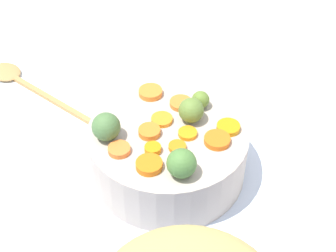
# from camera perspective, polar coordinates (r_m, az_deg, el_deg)

# --- Properties ---
(tabletop) EXTENTS (2.40, 2.40, 0.02)m
(tabletop) POSITION_cam_1_polar(r_m,az_deg,el_deg) (0.87, 2.86, -4.15)
(tabletop) COLOR white
(tabletop) RESTS_ON ground
(serving_bowl_carrots) EXTENTS (0.25, 0.25, 0.09)m
(serving_bowl_carrots) POSITION_cam_1_polar(r_m,az_deg,el_deg) (0.81, 0.00, -2.84)
(serving_bowl_carrots) COLOR #BCAC9A
(serving_bowl_carrots) RESTS_ON tabletop
(carrot_slice_0) EXTENTS (0.05, 0.05, 0.01)m
(carrot_slice_0) POSITION_cam_1_polar(r_m,az_deg,el_deg) (0.76, 5.54, -1.57)
(carrot_slice_0) COLOR orange
(carrot_slice_0) RESTS_ON serving_bowl_carrots
(carrot_slice_1) EXTENTS (0.05, 0.05, 0.01)m
(carrot_slice_1) POSITION_cam_1_polar(r_m,az_deg,el_deg) (0.79, -0.69, 0.67)
(carrot_slice_1) COLOR orange
(carrot_slice_1) RESTS_ON serving_bowl_carrots
(carrot_slice_2) EXTENTS (0.05, 0.05, 0.01)m
(carrot_slice_2) POSITION_cam_1_polar(r_m,az_deg,el_deg) (0.82, 1.45, 2.59)
(carrot_slice_2) COLOR orange
(carrot_slice_2) RESTS_ON serving_bowl_carrots
(carrot_slice_3) EXTENTS (0.05, 0.05, 0.01)m
(carrot_slice_3) POSITION_cam_1_polar(r_m,az_deg,el_deg) (0.77, -2.10, -0.63)
(carrot_slice_3) COLOR orange
(carrot_slice_3) RESTS_ON serving_bowl_carrots
(carrot_slice_4) EXTENTS (0.04, 0.04, 0.01)m
(carrot_slice_4) POSITION_cam_1_polar(r_m,az_deg,el_deg) (0.84, -1.98, 3.81)
(carrot_slice_4) COLOR orange
(carrot_slice_4) RESTS_ON serving_bowl_carrots
(carrot_slice_5) EXTENTS (0.03, 0.03, 0.01)m
(carrot_slice_5) POSITION_cam_1_polar(r_m,az_deg,el_deg) (0.74, -1.72, -2.58)
(carrot_slice_5) COLOR orange
(carrot_slice_5) RESTS_ON serving_bowl_carrots
(carrot_slice_6) EXTENTS (0.04, 0.04, 0.01)m
(carrot_slice_6) POSITION_cam_1_polar(r_m,az_deg,el_deg) (0.77, 2.22, -0.83)
(carrot_slice_6) COLOR orange
(carrot_slice_6) RESTS_ON serving_bowl_carrots
(carrot_slice_7) EXTENTS (0.03, 0.03, 0.01)m
(carrot_slice_7) POSITION_cam_1_polar(r_m,az_deg,el_deg) (0.75, 1.05, -2.36)
(carrot_slice_7) COLOR orange
(carrot_slice_7) RESTS_ON serving_bowl_carrots
(carrot_slice_8) EXTENTS (0.05, 0.05, 0.01)m
(carrot_slice_8) POSITION_cam_1_polar(r_m,az_deg,el_deg) (0.78, 6.79, -0.14)
(carrot_slice_8) COLOR orange
(carrot_slice_8) RESTS_ON serving_bowl_carrots
(carrot_slice_9) EXTENTS (0.04, 0.04, 0.01)m
(carrot_slice_9) POSITION_cam_1_polar(r_m,az_deg,el_deg) (0.74, -5.50, -2.64)
(carrot_slice_9) COLOR orange
(carrot_slice_9) RESTS_ON serving_bowl_carrots
(carrot_slice_10) EXTENTS (0.05, 0.05, 0.01)m
(carrot_slice_10) POSITION_cam_1_polar(r_m,az_deg,el_deg) (0.72, -2.13, -4.38)
(carrot_slice_10) COLOR orange
(carrot_slice_10) RESTS_ON serving_bowl_carrots
(brussels_sprout_0) EXTENTS (0.03, 0.03, 0.03)m
(brussels_sprout_0) POSITION_cam_1_polar(r_m,az_deg,el_deg) (0.81, 3.68, 2.96)
(brussels_sprout_0) COLOR olive
(brussels_sprout_0) RESTS_ON serving_bowl_carrots
(brussels_sprout_1) EXTENTS (0.04, 0.04, 0.04)m
(brussels_sprout_1) POSITION_cam_1_polar(r_m,az_deg,el_deg) (0.76, -6.97, -0.08)
(brussels_sprout_1) COLOR #4B723C
(brussels_sprout_1) RESTS_ON serving_bowl_carrots
(brussels_sprout_2) EXTENTS (0.04, 0.04, 0.04)m
(brussels_sprout_2) POSITION_cam_1_polar(r_m,az_deg,el_deg) (0.70, 1.53, -4.21)
(brussels_sprout_2) COLOR #4D7C38
(brussels_sprout_2) RESTS_ON serving_bowl_carrots
(brussels_sprout_3) EXTENTS (0.04, 0.04, 0.04)m
(brussels_sprout_3) POSITION_cam_1_polar(r_m,az_deg,el_deg) (0.78, 2.61, 1.80)
(brussels_sprout_3) COLOR olive
(brussels_sprout_3) RESTS_ON serving_bowl_carrots
(wooden_spoon) EXTENTS (0.23, 0.25, 0.01)m
(wooden_spoon) POSITION_cam_1_polar(r_m,az_deg,el_deg) (1.05, -16.27, 4.90)
(wooden_spoon) COLOR tan
(wooden_spoon) RESTS_ON tabletop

